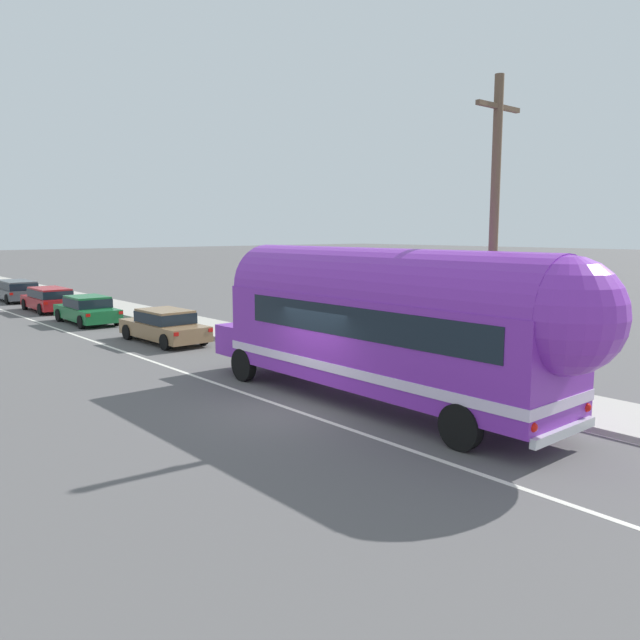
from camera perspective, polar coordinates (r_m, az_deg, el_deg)
The scene contains 9 objects.
ground_plane at distance 16.40m, azimuth -2.49°, elevation -8.08°, with size 300.00×300.00×0.00m, color #565454.
lane_markings at distance 27.38m, azimuth -15.13°, elevation -1.80°, with size 4.12×80.00×0.01m.
sidewalk_slab at distance 27.38m, azimuth -6.62°, elevation -1.42°, with size 2.78×90.00×0.15m, color #ADA89E.
utility_pole at distance 17.34m, azimuth 15.38°, elevation 7.33°, with size 1.80×0.24×8.50m.
painted_bus at distance 16.12m, azimuth 6.46°, elevation -0.04°, with size 2.64×12.67×4.12m.
car_lead at distance 26.68m, azimuth -13.84°, elevation -0.40°, with size 1.97×4.73×1.37m.
car_second at distance 33.28m, azimuth -20.25°, elevation 0.97°, with size 1.98×4.65×1.37m.
car_third at distance 38.98m, azimuth -23.27°, elevation 1.85°, with size 1.96×4.56×1.37m.
car_fourth at distance 45.49m, azimuth -25.72°, elevation 2.52°, with size 2.07×4.80×1.37m.
Camera 1 is at (-9.74, -12.39, 4.56)m, focal length 35.49 mm.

